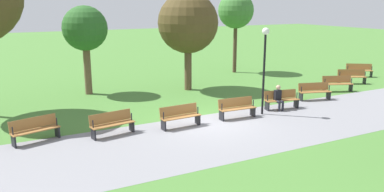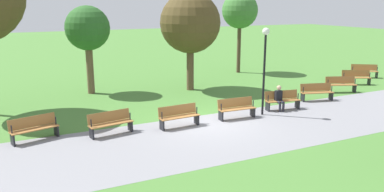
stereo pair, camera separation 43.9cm
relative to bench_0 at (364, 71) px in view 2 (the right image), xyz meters
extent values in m
plane|color=#477A33|center=(14.41, 4.44, -0.47)|extent=(120.00, 120.00, 0.00)
cube|color=gray|center=(14.41, 5.87, -0.47)|extent=(45.27, 5.15, 0.01)
cube|color=#996633|center=(0.04, 0.06, -0.02)|extent=(1.67, 1.32, 0.04)
cube|color=#996633|center=(-0.07, -0.11, 0.22)|extent=(1.48, 1.04, 0.40)
cube|color=black|center=(-0.62, 0.50, -0.26)|extent=(0.26, 0.34, 0.43)
cylinder|color=black|center=(-0.61, 0.52, 0.14)|extent=(0.06, 0.06, 0.30)
cube|color=black|center=(0.70, -0.39, -0.26)|extent=(0.26, 0.34, 0.43)
cylinder|color=black|center=(0.71, -0.37, 0.14)|extent=(0.06, 0.06, 0.30)
cube|color=#996633|center=(2.42, 1.48, -0.02)|extent=(1.72, 1.19, 0.04)
cube|color=#996633|center=(2.32, 1.30, 0.22)|extent=(1.57, 0.89, 0.40)
cube|color=black|center=(1.71, 1.85, -0.26)|extent=(0.23, 0.36, 0.43)
cylinder|color=black|center=(1.72, 1.87, 0.14)|extent=(0.06, 0.06, 0.30)
cube|color=black|center=(3.12, 1.11, -0.26)|extent=(0.23, 0.36, 0.43)
cylinder|color=black|center=(3.13, 1.12, 0.14)|extent=(0.06, 0.06, 0.30)
cube|color=#996633|center=(4.94, 2.63, -0.02)|extent=(1.76, 1.04, 0.04)
cube|color=#996633|center=(4.86, 2.45, 0.22)|extent=(1.63, 0.73, 0.40)
cube|color=black|center=(4.19, 2.93, -0.26)|extent=(0.19, 0.37, 0.43)
cylinder|color=black|center=(4.20, 2.95, 0.14)|extent=(0.06, 0.06, 0.30)
cube|color=black|center=(5.68, 2.34, -0.26)|extent=(0.19, 0.37, 0.43)
cylinder|color=black|center=(5.69, 2.36, 0.14)|extent=(0.06, 0.06, 0.30)
cube|color=#996633|center=(7.56, 3.51, -0.02)|extent=(1.77, 0.88, 0.04)
cube|color=#996633|center=(7.51, 3.32, 0.22)|extent=(1.68, 0.56, 0.40)
cube|color=black|center=(6.80, 3.73, -0.26)|extent=(0.16, 0.38, 0.43)
cylinder|color=black|center=(6.80, 3.74, 0.14)|extent=(0.05, 0.05, 0.30)
cube|color=black|center=(8.33, 3.30, -0.26)|extent=(0.16, 0.38, 0.43)
cylinder|color=black|center=(8.34, 3.32, 0.14)|extent=(0.05, 0.05, 0.30)
cube|color=#996633|center=(10.27, 4.10, -0.02)|extent=(1.76, 0.71, 0.04)
cube|color=#996633|center=(10.24, 3.91, 0.22)|extent=(1.71, 0.38, 0.40)
cube|color=black|center=(9.48, 4.23, -0.26)|extent=(0.12, 0.38, 0.43)
cylinder|color=black|center=(9.49, 4.25, 0.14)|extent=(0.05, 0.05, 0.30)
cube|color=black|center=(11.06, 3.98, -0.26)|extent=(0.12, 0.38, 0.43)
cylinder|color=black|center=(11.06, 4.00, 0.14)|extent=(0.05, 0.05, 0.30)
cube|color=#996633|center=(13.03, 4.40, -0.02)|extent=(1.74, 0.53, 0.04)
cube|color=#996633|center=(13.02, 4.20, 0.22)|extent=(1.72, 0.20, 0.40)
cube|color=black|center=(12.23, 4.45, -0.26)|extent=(0.08, 0.38, 0.43)
cylinder|color=black|center=(12.23, 4.47, 0.14)|extent=(0.05, 0.05, 0.30)
cube|color=black|center=(13.82, 4.36, -0.26)|extent=(0.08, 0.38, 0.43)
cylinder|color=black|center=(13.83, 4.38, 0.14)|extent=(0.05, 0.05, 0.30)
cube|color=#996633|center=(15.80, 4.40, -0.02)|extent=(1.74, 0.53, 0.04)
cube|color=#996633|center=(15.81, 4.20, 0.22)|extent=(1.72, 0.20, 0.40)
cube|color=black|center=(15.00, 4.36, -0.26)|extent=(0.08, 0.38, 0.43)
cylinder|color=black|center=(15.00, 4.38, 0.14)|extent=(0.05, 0.05, 0.30)
cube|color=black|center=(16.60, 4.45, -0.26)|extent=(0.08, 0.38, 0.43)
cylinder|color=black|center=(16.60, 4.47, 0.14)|extent=(0.05, 0.05, 0.30)
cube|color=#996633|center=(18.56, 4.10, -0.02)|extent=(1.76, 0.71, 0.04)
cube|color=#996633|center=(18.59, 3.91, 0.22)|extent=(1.71, 0.38, 0.40)
cube|color=black|center=(17.77, 3.98, -0.26)|extent=(0.12, 0.38, 0.43)
cylinder|color=black|center=(17.76, 4.00, 0.14)|extent=(0.05, 0.05, 0.30)
cube|color=black|center=(19.34, 4.23, -0.26)|extent=(0.12, 0.38, 0.43)
cylinder|color=black|center=(19.34, 4.25, 0.14)|extent=(0.05, 0.05, 0.30)
cube|color=#996633|center=(21.26, 3.51, -0.02)|extent=(1.77, 0.88, 0.04)
cube|color=#996633|center=(21.32, 3.32, 0.22)|extent=(1.68, 0.56, 0.40)
cube|color=black|center=(20.49, 3.30, -0.26)|extent=(0.16, 0.38, 0.43)
cylinder|color=black|center=(20.49, 3.32, 0.14)|extent=(0.05, 0.05, 0.30)
cube|color=black|center=(22.03, 3.73, -0.26)|extent=(0.16, 0.38, 0.43)
cylinder|color=black|center=(22.03, 3.74, 0.14)|extent=(0.05, 0.05, 0.30)
cube|color=black|center=(10.51, 4.05, 0.23)|extent=(0.35, 0.25, 0.50)
sphere|color=tan|center=(10.51, 4.07, 0.62)|extent=(0.22, 0.22, 0.22)
cylinder|color=#23232D|center=(10.45, 4.24, -0.04)|extent=(0.19, 0.38, 0.13)
cylinder|color=#23232D|center=(10.48, 4.42, -0.26)|extent=(0.13, 0.13, 0.43)
cylinder|color=#23232D|center=(10.63, 4.21, -0.04)|extent=(0.19, 0.38, 0.13)
cylinder|color=#23232D|center=(10.66, 4.39, -0.26)|extent=(0.13, 0.13, 0.43)
cylinder|color=brown|center=(17.83, -3.35, 0.96)|extent=(0.39, 0.39, 2.86)
sphere|color=#285B23|center=(17.83, -3.35, 3.18)|extent=(2.43, 2.43, 2.43)
cylinder|color=#4C3828|center=(6.71, -5.43, 1.35)|extent=(0.27, 0.27, 3.64)
sphere|color=#3D7533|center=(6.71, -5.43, 3.99)|extent=(2.55, 2.55, 2.55)
cylinder|color=brown|center=(12.38, -1.76, 0.91)|extent=(0.42, 0.42, 2.76)
sphere|color=#4C3D1E|center=(12.38, -1.76, 3.41)|extent=(3.45, 3.45, 3.45)
cylinder|color=black|center=(11.65, 4.38, 1.34)|extent=(0.10, 0.10, 3.63)
sphere|color=white|center=(11.65, 4.38, 3.30)|extent=(0.32, 0.32, 0.32)
camera|label=1|loc=(22.24, 17.92, 4.49)|focal=35.76mm
camera|label=2|loc=(21.85, 18.12, 4.49)|focal=35.76mm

